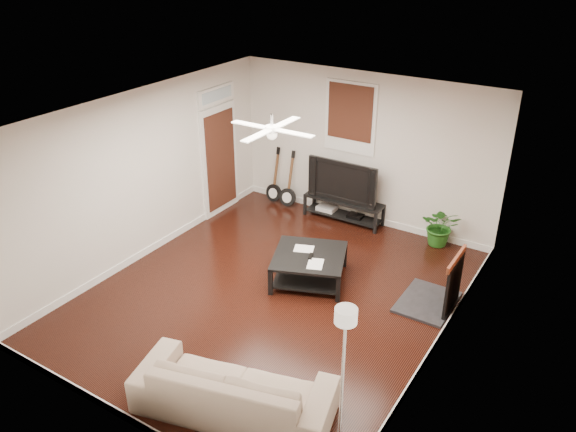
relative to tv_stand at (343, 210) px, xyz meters
name	(u,v)px	position (x,y,z in m)	size (l,w,h in m)	color
room	(273,211)	(0.26, -2.78, 1.19)	(5.01, 6.01, 2.81)	black
brick_accent	(470,226)	(2.74, -1.78, 1.19)	(0.02, 2.20, 2.80)	#9D5432
fireplace	(440,280)	(2.46, -1.78, 0.25)	(0.80, 1.10, 0.92)	black
window_back	(350,118)	(-0.04, 0.19, 1.74)	(1.00, 0.06, 1.30)	#3E1B10
door_left	(219,150)	(-2.20, -0.88, 1.04)	(0.08, 1.00, 2.50)	white
tv_stand	(343,210)	(0.00, 0.00, 0.00)	(1.53, 0.41, 0.43)	black
tv	(345,180)	(0.00, 0.02, 0.61)	(1.37, 0.18, 0.79)	black
coffee_table	(309,267)	(0.51, -2.15, 0.01)	(1.08, 1.08, 0.46)	black
sofa	(234,388)	(1.17, -4.98, 0.12)	(2.26, 0.88, 0.66)	#BFAB8F
floor_lamp	(342,385)	(2.46, -4.88, 0.71)	(0.30, 0.30, 1.84)	silver
potted_plant	(441,226)	(1.86, 0.04, 0.15)	(0.65, 0.56, 0.72)	#22621C
guitar_left	(274,176)	(-1.56, -0.03, 0.36)	(0.35, 0.25, 1.14)	black
guitar_right	(288,180)	(-1.21, -0.06, 0.36)	(0.35, 0.25, 1.14)	black
ceiling_fan	(272,129)	(0.26, -2.78, 2.39)	(1.24, 1.24, 0.32)	white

